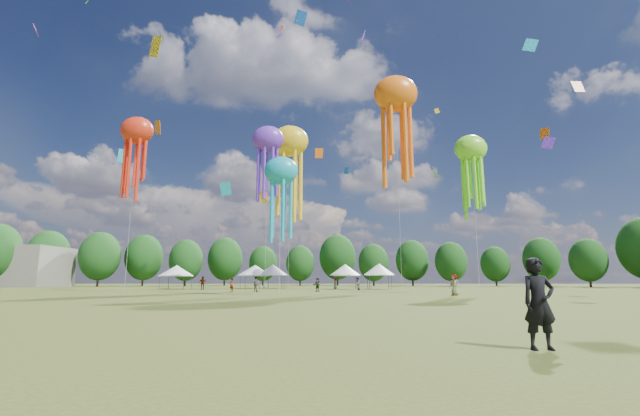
{
  "coord_description": "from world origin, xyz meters",
  "views": [
    {
      "loc": [
        2.4,
        -11.91,
        1.34
      ],
      "look_at": [
        1.88,
        15.0,
        6.0
      ],
      "focal_mm": 23.45,
      "sensor_mm": 36.0,
      "label": 1
    }
  ],
  "objects": [
    {
      "name": "treeline",
      "position": [
        -3.87,
        62.51,
        6.54
      ],
      "size": [
        201.57,
        95.24,
        13.43
      ],
      "color": "#38281C",
      "rests_on": "ground"
    },
    {
      "name": "festival_tents",
      "position": [
        -5.65,
        55.09,
        2.91
      ],
      "size": [
        36.4,
        11.72,
        3.93
      ],
      "color": "#47474C",
      "rests_on": "ground"
    },
    {
      "name": "ground",
      "position": [
        0.0,
        0.0,
        0.0
      ],
      "size": [
        300.0,
        300.0,
        0.0
      ],
      "primitive_type": "plane",
      "color": "#384416",
      "rests_on": "ground"
    },
    {
      "name": "show_kites",
      "position": [
        1.33,
        41.9,
        19.8
      ],
      "size": [
        43.2,
        24.52,
        29.83
      ],
      "color": "#6B2ECC",
      "rests_on": "ground"
    },
    {
      "name": "small_kites",
      "position": [
        -0.6,
        42.26,
        28.18
      ],
      "size": [
        69.12,
        60.55,
        44.64
      ],
      "color": "#6B2ECC",
      "rests_on": "ground"
    },
    {
      "name": "spectators_far",
      "position": [
        1.15,
        43.83,
        0.86
      ],
      "size": [
        30.22,
        30.8,
        1.88
      ],
      "color": "gray",
      "rests_on": "ground"
    },
    {
      "name": "spectator_near",
      "position": [
        -5.81,
        36.39,
        0.87
      ],
      "size": [
        1.07,
        1.04,
        1.74
      ],
      "primitive_type": "imported",
      "rotation": [
        0.0,
        0.0,
        2.46
      ],
      "color": "gray",
      "rests_on": "ground"
    },
    {
      "name": "observer_main",
      "position": [
        6.58,
        -3.38,
        0.9
      ],
      "size": [
        0.69,
        0.49,
        1.79
      ],
      "primitive_type": "imported",
      "rotation": [
        0.0,
        0.0,
        0.09
      ],
      "color": "black",
      "rests_on": "ground"
    }
  ]
}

